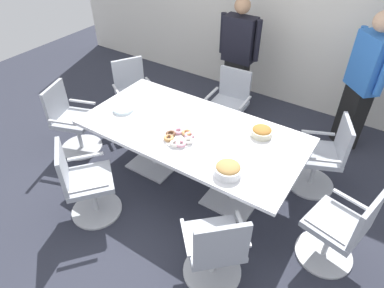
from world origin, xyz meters
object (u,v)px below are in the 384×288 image
at_px(office_chair_2, 85,185).
at_px(snack_bowl_pretzels, 262,131).
at_px(snack_bowl_cookies, 228,169).
at_px(donut_platter, 180,138).
at_px(conference_table, 192,139).
at_px(office_chair_1, 72,123).
at_px(office_chair_6, 229,107).
at_px(office_chair_5, 322,159).
at_px(plate_stack, 123,109).
at_px(office_chair_0, 134,96).
at_px(person_standing_1, 363,83).
at_px(office_chair_4, 339,231).
at_px(person_standing_0, 238,56).
at_px(office_chair_3, 215,251).

xyz_separation_m(office_chair_2, snack_bowl_pretzels, (1.30, 1.33, 0.39)).
height_order(snack_bowl_cookies, donut_platter, snack_bowl_cookies).
distance_m(conference_table, office_chair_1, 1.67).
bearing_deg(office_chair_6, office_chair_5, 161.47).
bearing_deg(plate_stack, office_chair_0, 125.81).
bearing_deg(snack_bowl_cookies, office_chair_5, 61.67).
bearing_deg(donut_platter, person_standing_1, 55.55).
height_order(office_chair_2, donut_platter, office_chair_2).
bearing_deg(person_standing_1, snack_bowl_pretzels, 109.65).
xyz_separation_m(office_chair_1, snack_bowl_cookies, (2.28, -0.07, 0.40)).
height_order(office_chair_2, office_chair_4, same).
height_order(office_chair_6, plate_stack, office_chair_6).
bearing_deg(person_standing_0, plate_stack, 74.04).
relative_size(conference_table, office_chair_1, 2.64).
bearing_deg(office_chair_1, person_standing_0, 128.44).
bearing_deg(office_chair_4, person_standing_1, 23.57).
xyz_separation_m(office_chair_2, office_chair_4, (2.32, 0.85, 0.00)).
relative_size(office_chair_4, snack_bowl_pretzels, 4.05).
bearing_deg(plate_stack, office_chair_2, -75.62).
bearing_deg(office_chair_2, person_standing_0, 123.28).
height_order(office_chair_0, plate_stack, office_chair_0).
bearing_deg(office_chair_0, person_standing_0, 166.77).
height_order(conference_table, office_chair_5, office_chair_5).
xyz_separation_m(conference_table, snack_bowl_pretzels, (0.66, 0.31, 0.17)).
height_order(office_chair_5, person_standing_0, person_standing_0).
relative_size(office_chair_2, donut_platter, 2.79).
distance_m(snack_bowl_pretzels, plate_stack, 1.59).
relative_size(office_chair_1, office_chair_4, 1.00).
bearing_deg(office_chair_3, conference_table, 88.26).
relative_size(office_chair_5, person_standing_0, 0.55).
height_order(office_chair_1, office_chair_4, same).
bearing_deg(office_chair_0, office_chair_6, 140.88).
distance_m(person_standing_1, donut_platter, 2.37).
bearing_deg(office_chair_1, office_chair_4, 72.98).
bearing_deg(donut_platter, snack_bowl_pretzels, 38.14).
bearing_deg(office_chair_1, office_chair_3, 56.23).
height_order(office_chair_4, person_standing_0, person_standing_0).
bearing_deg(conference_table, snack_bowl_pretzels, 25.23).
relative_size(office_chair_3, office_chair_6, 1.00).
distance_m(snack_bowl_cookies, donut_platter, 0.69).
bearing_deg(office_chair_3, office_chair_0, 101.40).
bearing_deg(office_chair_4, plate_stack, 102.03).
distance_m(office_chair_0, office_chair_1, 0.97).
bearing_deg(office_chair_3, donut_platter, 96.02).
distance_m(person_standing_1, snack_bowl_cookies, 2.24).
bearing_deg(snack_bowl_pretzels, office_chair_1, -164.43).
distance_m(office_chair_0, office_chair_2, 1.81).
bearing_deg(office_chair_3, snack_bowl_pretzels, 54.91).
bearing_deg(donut_platter, office_chair_3, -40.05).
relative_size(office_chair_3, snack_bowl_cookies, 3.56).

